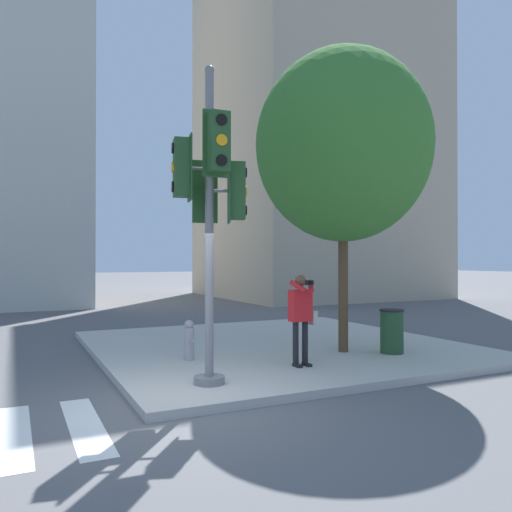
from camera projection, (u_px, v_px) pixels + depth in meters
name	position (u px, v px, depth m)	size (l,w,h in m)	color
ground_plane	(173.00, 408.00, 6.98)	(160.00, 160.00, 0.00)	#5B5B5E
sidewalk_corner	(275.00, 346.00, 11.66)	(8.00, 8.00, 0.14)	#BCB7AD
traffic_signal_pole	(210.00, 197.00, 7.84)	(1.18, 1.19, 5.02)	slate
person_photographer	(301.00, 312.00, 9.15)	(0.58, 0.54, 1.67)	black
street_tree	(343.00, 146.00, 10.62)	(3.72, 3.72, 6.43)	brown
fire_hydrant	(189.00, 340.00, 9.68)	(0.20, 0.26, 0.78)	#99999E
trash_bin	(392.00, 331.00, 10.41)	(0.50, 0.50, 0.91)	#234728
building_right	(314.00, 129.00, 29.24)	(11.41, 11.17, 19.56)	tan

